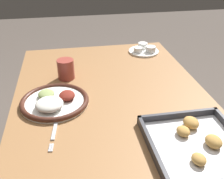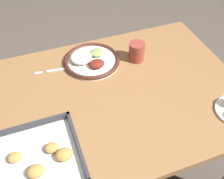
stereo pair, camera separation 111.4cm
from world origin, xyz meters
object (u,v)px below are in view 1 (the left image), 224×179
Objects in this scene: fork at (55,128)px; saucer_plate at (144,49)px; drinking_cup at (66,69)px; dinner_plate at (54,101)px; baking_tray at (197,144)px.

fork is 1.22× the size of saucer_plate.
drinking_cup is at bearing -61.18° from saucer_plate.
drinking_cup is at bearing 165.98° from dinner_plate.
drinking_cup is at bearing -144.29° from baking_tray.
dinner_plate is at bearing -47.35° from saucer_plate.
fork is 0.37m from drinking_cup.
dinner_plate is 0.55m from baking_tray.
drinking_cup is (0.24, -0.44, 0.03)m from saucer_plate.
drinking_cup reaches higher than fork.
drinking_cup is (-0.37, 0.05, 0.04)m from fork.
saucer_plate is (-0.61, 0.49, 0.01)m from fork.
dinner_plate reaches higher than baking_tray.
saucer_plate is 0.78m from baking_tray.
drinking_cup reaches higher than saucer_plate.
fork is at bearing -7.79° from drinking_cup.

